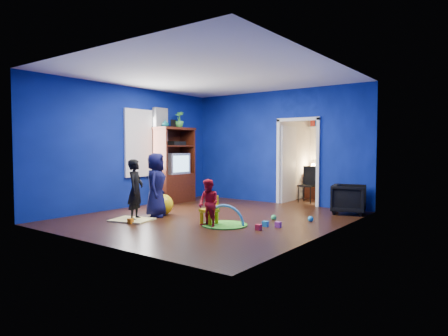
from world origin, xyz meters
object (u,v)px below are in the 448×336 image
Objects in this scene: hopper_ball at (163,205)px; vase at (165,123)px; toddler_red at (209,203)px; study_desk at (322,185)px; armchair at (349,199)px; tv_armoire at (174,165)px; child_navy at (156,185)px; play_mat at (225,225)px; folding_chair at (307,185)px; crt_tv at (175,164)px; kid_chair at (209,211)px; child_black at (136,190)px.

vase is at bearing 133.09° from hopper_ball.
study_desk is at bearing 101.67° from toddler_red.
tv_armoire is at bearing 88.37° from armchair.
child_navy reaches higher than play_mat.
hopper_ball is 0.48× the size of folding_chair.
crt_tv reaches higher than kid_chair.
child_navy is 2.38m from vase.
toddler_red is at bearing -36.14° from crt_tv.
play_mat is at bearing -88.40° from folding_chair.
hopper_ball is at bearing 175.96° from toddler_red.
study_desk is at bearing 47.05° from tv_armoire.
vase is 4.67m from study_desk.
toddler_red reaches higher than play_mat.
vase is 0.42× the size of hopper_ball.
play_mat is 4.75m from study_desk.
tv_armoire is at bearing 157.29° from kid_chair.
study_desk is (-1.49, 2.06, 0.05)m from armchair.
tv_armoire is at bearing -132.95° from study_desk.
kid_chair is at bearing -34.41° from tv_armoire.
armchair is 4.03m from hopper_ball.
child_black is 0.91× the size of child_navy.
tv_armoire is at bearing 149.82° from play_mat.
toddler_red reaches higher than armchair.
toddler_red is 4.74× the size of vase.
hopper_ball is 0.88× the size of kid_chair.
crt_tv is at bearing -1.75° from child_black.
armchair is 0.80× the size of study_desk.
folding_chair is at bearing 36.66° from crt_tv.
toddler_red is 5.05m from study_desk.
vase is 0.22× the size of play_mat.
toddler_red is 0.99× the size of study_desk.
crt_tv is (-2.76, 2.02, 0.58)m from toddler_red.
hopper_ball reaches higher than play_mat.
vase reaches higher than folding_chair.
tv_armoire reaches higher than kid_chair.
vase reaches higher than child_navy.
armchair is at bearing -81.02° from child_navy.
play_mat is (0.27, 0.11, -0.24)m from kid_chair.
play_mat is at bearing -25.60° from vase.
study_desk is (2.82, 3.03, -0.60)m from tv_armoire.
child_navy is at bearing -55.88° from tv_armoire.
play_mat is (2.93, -1.40, -2.04)m from vase.
toddler_red is at bearing -130.61° from child_navy.
child_navy is at bearing -56.76° from crt_tv.
folding_chair is at bearing -90.00° from study_desk.
tv_armoire is 3.30m from kid_chair.
child_navy is 1.51× the size of study_desk.
armchair is at bearing 12.78° from crt_tv.
folding_chair reaches higher than hopper_ball.
study_desk is (2.82, 3.33, -1.68)m from vase.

